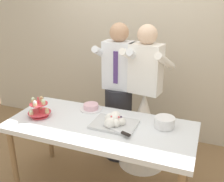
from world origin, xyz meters
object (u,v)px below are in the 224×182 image
at_px(dessert_table, 100,131).
at_px(person_bride, 143,120).
at_px(main_cake_tray, 114,121).
at_px(person_groom, 119,102).
at_px(round_cake, 91,107).
at_px(cupcake_stand, 39,109).
at_px(plate_stack, 164,122).

height_order(dessert_table, person_bride, person_bride).
height_order(main_cake_tray, person_groom, person_groom).
distance_m(dessert_table, person_bride, 0.69).
distance_m(main_cake_tray, round_cake, 0.44).
height_order(cupcake_stand, person_bride, person_bride).
bearing_deg(cupcake_stand, person_groom, 49.86).
height_order(person_groom, person_bride, same).
bearing_deg(person_groom, person_bride, -5.31).
relative_size(plate_stack, person_bride, 0.12).
bearing_deg(cupcake_stand, dessert_table, 5.28).
bearing_deg(dessert_table, person_groom, 93.88).
bearing_deg(dessert_table, main_cake_tray, 15.04).
distance_m(dessert_table, cupcake_stand, 0.66).
bearing_deg(main_cake_tray, cupcake_stand, -173.00).
xyz_separation_m(round_cake, person_bride, (0.50, 0.34, -0.22)).
distance_m(cupcake_stand, person_bride, 1.17).
distance_m(main_cake_tray, person_bride, 0.64).
height_order(cupcake_stand, round_cake, cupcake_stand).
height_order(cupcake_stand, main_cake_tray, cupcake_stand).
xyz_separation_m(plate_stack, person_bride, (-0.31, 0.44, -0.24)).
bearing_deg(person_groom, dessert_table, -86.12).
height_order(main_cake_tray, person_bride, person_bride).
bearing_deg(plate_stack, cupcake_stand, -169.08).
bearing_deg(person_groom, main_cake_tray, -73.88).
xyz_separation_m(dessert_table, cupcake_stand, (-0.64, -0.06, 0.16)).
distance_m(round_cake, person_groom, 0.41).
relative_size(dessert_table, person_groom, 1.08).
relative_size(dessert_table, round_cake, 7.50).
xyz_separation_m(dessert_table, main_cake_tray, (0.13, 0.04, 0.12)).
xyz_separation_m(cupcake_stand, person_groom, (0.60, 0.71, -0.11)).
distance_m(plate_stack, person_bride, 0.59).
relative_size(main_cake_tray, plate_stack, 2.21).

